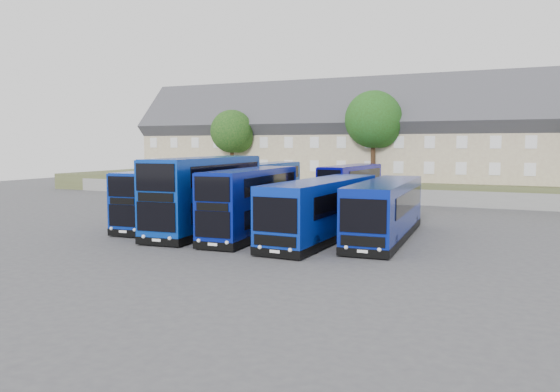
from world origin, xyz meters
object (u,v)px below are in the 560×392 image
at_px(dd_front_left, 165,199).
at_px(dd_front_mid, 206,195).
at_px(tree_west, 233,133).
at_px(tree_mid, 375,122).
at_px(coach_east_a, 323,210).

relative_size(dd_front_left, dd_front_mid, 0.81).
distance_m(tree_west, tree_mid, 16.04).
xyz_separation_m(dd_front_left, coach_east_a, (11.79, -0.17, -0.16)).
xyz_separation_m(dd_front_left, dd_front_mid, (3.67, -0.46, 0.46)).
distance_m(dd_front_left, coach_east_a, 11.79).
bearing_deg(tree_mid, dd_front_left, -111.39).
height_order(dd_front_mid, tree_west, tree_west).
bearing_deg(coach_east_a, dd_front_left, -179.45).
bearing_deg(tree_west, coach_east_a, -50.31).
relative_size(dd_front_mid, coach_east_a, 0.93).
distance_m(dd_front_left, dd_front_mid, 3.73).
bearing_deg(dd_front_left, tree_west, 102.48).
bearing_deg(dd_front_left, coach_east_a, -5.65).
relative_size(dd_front_mid, tree_mid, 1.36).
relative_size(coach_east_a, tree_west, 1.75).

